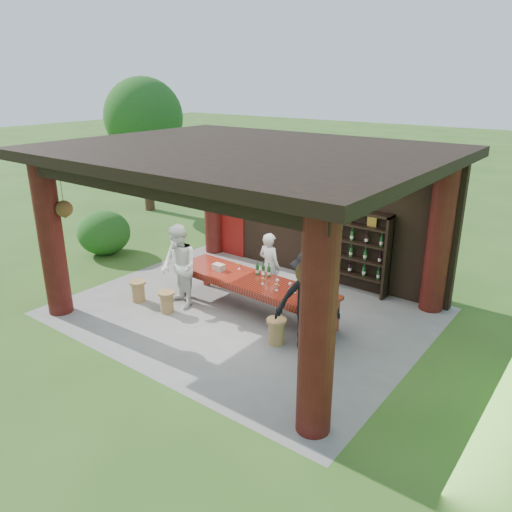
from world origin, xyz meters
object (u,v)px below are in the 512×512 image
Objects in this scene: stool_near_left at (167,301)px; stool_near_right at (276,331)px; tasting_table at (253,284)px; stool_far_left at (138,291)px; host at (269,267)px; guest_woman at (179,267)px; napkin_basket at (219,267)px; guest_man at (308,301)px; wine_shelf at (344,248)px.

stool_near_left is 0.93× the size of stool_near_right.
tasting_table is 8.06× the size of stool_far_left.
host is 0.85× the size of guest_woman.
tasting_table is 8.28× the size of stool_near_left.
stool_near_right is 2.31m from napkin_basket.
host is 6.00× the size of napkin_basket.
guest_man reaches higher than tasting_table.
stool_near_right is 2.70m from guest_woman.
guest_woman is 7.09× the size of napkin_basket.
napkin_basket is at bearing 131.39° from guest_man.
tasting_table reaches higher than stool_near_left.
napkin_basket is (0.52, 0.70, -0.10)m from guest_woman.
host is 2.00m from guest_woman.
napkin_basket is at bearing 50.42° from host.
guest_man is 7.18× the size of napkin_basket.
host is at bearing 54.64° from stool_near_left.
guest_woman reaches higher than stool_far_left.
stool_near_left is (-1.45, -1.14, -0.39)m from tasting_table.
guest_woman is (-2.62, 0.07, 0.66)m from stool_near_right.
guest_woman is at bearing -126.97° from wine_shelf.
stool_near_left is at bearing -172.92° from stool_near_right.
host is (-0.11, 0.75, 0.14)m from tasting_table.
host is at bearing 106.62° from guest_man.
stool_far_left is at bearing -142.84° from napkin_basket.
host is 1.13m from napkin_basket.
host reaches higher than stool_near_left.
stool_near_right is 0.27× the size of guest_woman.
wine_shelf is at bearing -115.68° from host.
stool_near_right is (2.63, 0.33, 0.02)m from stool_near_left.
host is 2.23m from guest_man.
napkin_basket is (-2.61, 0.52, -0.11)m from guest_man.
stool_near_left is at bearing -123.79° from wine_shelf.
wine_shelf reaches higher than napkin_basket.
tasting_table is at bearing 38.07° from stool_near_left.
guest_man is at bearing -18.34° from tasting_table.
stool_far_left is 1.90m from napkin_basket.
stool_near_right is at bearing 135.81° from host.
stool_near_right is at bearing -20.12° from napkin_basket.
guest_man reaches higher than guest_woman.
host is at bearing -121.87° from wine_shelf.
guest_woman reaches higher than napkin_basket.
napkin_basket reaches higher than tasting_table.
guest_woman is (0.93, 0.40, 0.67)m from stool_far_left.
wine_shelf is 1.42× the size of host.
wine_shelf is at bearing 67.99° from guest_man.
stool_far_left is (-2.37, -1.14, -0.38)m from tasting_table.
stool_far_left is 0.26× the size of guest_man.
tasting_table is at bearing 25.62° from stool_far_left.
wine_shelf is 3.26m from stool_near_right.
tasting_table is 1.89m from stool_near_left.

